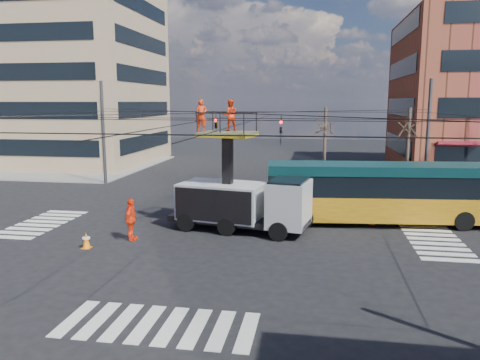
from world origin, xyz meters
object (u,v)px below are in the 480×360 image
(traffic_cone, at_px, (86,240))
(worker_ground, at_px, (131,219))
(city_bus, at_px, (384,192))
(flagger, at_px, (372,209))
(utility_truck, at_px, (243,189))

(traffic_cone, distance_m, worker_ground, 2.22)
(city_bus, distance_m, worker_ground, 13.14)
(city_bus, bearing_deg, worker_ground, -162.71)
(traffic_cone, relative_size, worker_ground, 0.36)
(city_bus, height_order, traffic_cone, city_bus)
(city_bus, bearing_deg, flagger, -153.41)
(traffic_cone, relative_size, flagger, 0.42)
(flagger, bearing_deg, worker_ground, -111.49)
(traffic_cone, xyz_separation_m, worker_ground, (1.50, 1.51, 0.63))
(traffic_cone, height_order, worker_ground, worker_ground)
(flagger, bearing_deg, city_bus, 78.38)
(utility_truck, height_order, city_bus, utility_truck)
(worker_ground, distance_m, flagger, 12.39)
(traffic_cone, bearing_deg, city_bus, 25.90)
(utility_truck, xyz_separation_m, worker_ground, (-4.89, -2.55, -1.12))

